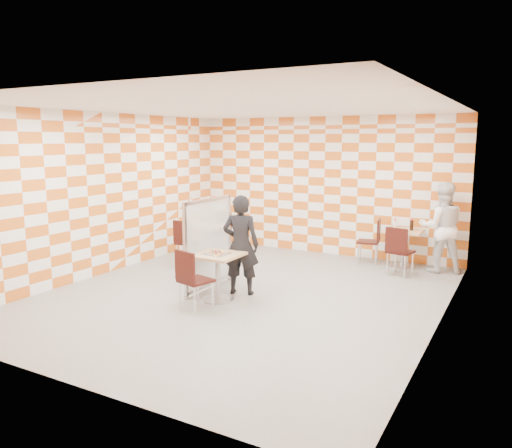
{
  "coord_description": "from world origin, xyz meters",
  "views": [
    {
      "loc": [
        3.94,
        -6.8,
        2.5
      ],
      "look_at": [
        0.1,
        0.2,
        1.15
      ],
      "focal_mm": 35.0,
      "sensor_mm": 36.0,
      "label": 1
    }
  ],
  "objects_px": {
    "second_table": "(403,242)",
    "man_dark": "(241,245)",
    "soda_bottle": "(412,225)",
    "chair_main_front": "(191,276)",
    "chair_second_side": "(373,237)",
    "sport_bottle": "(395,224)",
    "man_white": "(441,227)",
    "chair_second_front": "(398,248)",
    "chair_empty_near": "(186,239)",
    "partition": "(209,243)",
    "chair_empty_far": "(221,229)",
    "main_table": "(218,269)",
    "empty_table": "(207,236)"
  },
  "relations": [
    {
      "from": "chair_main_front",
      "to": "man_dark",
      "type": "relative_size",
      "value": 0.57
    },
    {
      "from": "chair_empty_far",
      "to": "partition",
      "type": "height_order",
      "value": "partition"
    },
    {
      "from": "man_dark",
      "to": "chair_second_front",
      "type": "bearing_deg",
      "value": -148.56
    },
    {
      "from": "chair_second_front",
      "to": "man_white",
      "type": "xyz_separation_m",
      "value": [
        0.62,
        0.73,
        0.32
      ]
    },
    {
      "from": "man_dark",
      "to": "partition",
      "type": "bearing_deg",
      "value": -14.86
    },
    {
      "from": "second_table",
      "to": "man_dark",
      "type": "xyz_separation_m",
      "value": [
        -1.94,
        -3.03,
        0.31
      ]
    },
    {
      "from": "sport_bottle",
      "to": "soda_bottle",
      "type": "relative_size",
      "value": 0.87
    },
    {
      "from": "chair_main_front",
      "to": "chair_empty_far",
      "type": "bearing_deg",
      "value": 116.11
    },
    {
      "from": "chair_empty_near",
      "to": "soda_bottle",
      "type": "height_order",
      "value": "soda_bottle"
    },
    {
      "from": "second_table",
      "to": "chair_second_side",
      "type": "height_order",
      "value": "chair_second_side"
    },
    {
      "from": "chair_second_front",
      "to": "sport_bottle",
      "type": "distance_m",
      "value": 0.92
    },
    {
      "from": "chair_second_front",
      "to": "partition",
      "type": "relative_size",
      "value": 0.6
    },
    {
      "from": "chair_empty_far",
      "to": "man_dark",
      "type": "relative_size",
      "value": 0.57
    },
    {
      "from": "chair_main_front",
      "to": "chair_empty_near",
      "type": "xyz_separation_m",
      "value": [
        -1.72,
        2.18,
        0.0
      ]
    },
    {
      "from": "chair_second_side",
      "to": "man_white",
      "type": "bearing_deg",
      "value": 0.18
    },
    {
      "from": "chair_second_front",
      "to": "man_dark",
      "type": "distance_m",
      "value": 3.07
    },
    {
      "from": "man_white",
      "to": "man_dark",
      "type": "bearing_deg",
      "value": 29.1
    },
    {
      "from": "second_table",
      "to": "man_white",
      "type": "distance_m",
      "value": 0.78
    },
    {
      "from": "second_table",
      "to": "chair_empty_near",
      "type": "height_order",
      "value": "chair_empty_near"
    },
    {
      "from": "partition",
      "to": "chair_second_front",
      "type": "bearing_deg",
      "value": 41.58
    },
    {
      "from": "empty_table",
      "to": "partition",
      "type": "distance_m",
      "value": 2.11
    },
    {
      "from": "chair_empty_near",
      "to": "second_table",
      "type": "bearing_deg",
      "value": 26.86
    },
    {
      "from": "chair_main_front",
      "to": "chair_second_side",
      "type": "xyz_separation_m",
      "value": [
        1.53,
        4.13,
        0.0
      ]
    },
    {
      "from": "man_white",
      "to": "sport_bottle",
      "type": "height_order",
      "value": "man_white"
    },
    {
      "from": "second_table",
      "to": "soda_bottle",
      "type": "height_order",
      "value": "soda_bottle"
    },
    {
      "from": "soda_bottle",
      "to": "chair_main_front",
      "type": "bearing_deg",
      "value": -118.53
    },
    {
      "from": "partition",
      "to": "chair_empty_far",
      "type": "bearing_deg",
      "value": 118.27
    },
    {
      "from": "man_dark",
      "to": "main_table",
      "type": "bearing_deg",
      "value": 55.69
    },
    {
      "from": "man_dark",
      "to": "sport_bottle",
      "type": "relative_size",
      "value": 8.17
    },
    {
      "from": "chair_empty_far",
      "to": "chair_empty_near",
      "type": "bearing_deg",
      "value": -91.47
    },
    {
      "from": "chair_second_side",
      "to": "chair_empty_near",
      "type": "xyz_separation_m",
      "value": [
        -3.25,
        -1.95,
        0.0
      ]
    },
    {
      "from": "chair_main_front",
      "to": "chair_empty_near",
      "type": "relative_size",
      "value": 1.0
    },
    {
      "from": "chair_empty_near",
      "to": "man_dark",
      "type": "height_order",
      "value": "man_dark"
    },
    {
      "from": "chair_empty_far",
      "to": "man_white",
      "type": "distance_m",
      "value": 4.58
    },
    {
      "from": "empty_table",
      "to": "chair_second_side",
      "type": "relative_size",
      "value": 0.81
    },
    {
      "from": "man_white",
      "to": "chair_second_front",
      "type": "bearing_deg",
      "value": 29.59
    },
    {
      "from": "sport_bottle",
      "to": "man_dark",
      "type": "bearing_deg",
      "value": -119.05
    },
    {
      "from": "empty_table",
      "to": "partition",
      "type": "xyz_separation_m",
      "value": [
        1.2,
        -1.71,
        0.28
      ]
    },
    {
      "from": "main_table",
      "to": "man_white",
      "type": "relative_size",
      "value": 0.43
    },
    {
      "from": "chair_second_front",
      "to": "empty_table",
      "type": "bearing_deg",
      "value": -170.79
    },
    {
      "from": "chair_second_side",
      "to": "chair_empty_far",
      "type": "height_order",
      "value": "same"
    },
    {
      "from": "second_table",
      "to": "chair_main_front",
      "type": "distance_m",
      "value": 4.65
    },
    {
      "from": "partition",
      "to": "man_dark",
      "type": "bearing_deg",
      "value": 2.52
    },
    {
      "from": "chair_empty_far",
      "to": "soda_bottle",
      "type": "relative_size",
      "value": 4.02
    },
    {
      "from": "main_table",
      "to": "chair_second_front",
      "type": "xyz_separation_m",
      "value": [
        2.15,
        2.77,
        0.04
      ]
    },
    {
      "from": "chair_empty_near",
      "to": "sport_bottle",
      "type": "bearing_deg",
      "value": 29.3
    },
    {
      "from": "second_table",
      "to": "chair_main_front",
      "type": "bearing_deg",
      "value": -117.27
    },
    {
      "from": "soda_bottle",
      "to": "empty_table",
      "type": "bearing_deg",
      "value": -160.36
    },
    {
      "from": "chair_empty_far",
      "to": "sport_bottle",
      "type": "xyz_separation_m",
      "value": [
        3.62,
        0.79,
        0.29
      ]
    },
    {
      "from": "chair_main_front",
      "to": "soda_bottle",
      "type": "bearing_deg",
      "value": 61.47
    }
  ]
}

